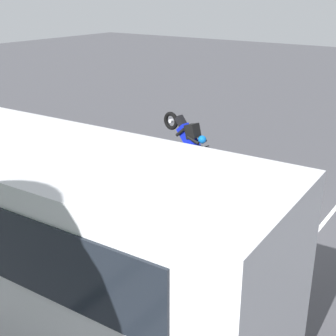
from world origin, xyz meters
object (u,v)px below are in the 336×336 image
spectator_far_left (200,230)px  spectator_right (82,186)px  spectator_centre (116,195)px  stunt_motorcycle (187,136)px  spectator_left (164,213)px  traffic_cone (230,163)px  tour_bus (16,228)px  parked_motorcycle_silver (24,205)px

spectator_far_left → spectator_right: size_ratio=0.97×
spectator_centre → stunt_motorcycle: (1.17, -4.72, 0.02)m
spectator_far_left → spectator_left: size_ratio=0.96×
stunt_motorcycle → traffic_cone: size_ratio=3.06×
tour_bus → spectator_far_left: bearing=-124.4°
spectator_right → traffic_cone: size_ratio=2.70×
spectator_far_left → traffic_cone: (2.19, -5.31, -0.67)m
spectator_left → spectator_right: size_ratio=1.01×
parked_motorcycle_silver → traffic_cone: bearing=-112.3°
tour_bus → spectator_left: (-0.94, -2.94, -0.62)m
parked_motorcycle_silver → spectator_far_left: bearing=-172.3°
spectator_far_left → spectator_left: (0.97, -0.15, 0.05)m
spectator_centre → stunt_motorcycle: size_ratio=0.89×
tour_bus → parked_motorcycle_silver: bearing=-38.6°
spectator_far_left → spectator_centre: (2.39, -0.24, 0.04)m
spectator_left → spectator_right: (2.46, -0.05, -0.01)m
spectator_centre → spectator_right: bearing=2.8°
tour_bus → spectator_far_left: tour_bus is taller
spectator_right → tour_bus: bearing=117.1°
spectator_far_left → spectator_right: spectator_right is taller
stunt_motorcycle → traffic_cone: 1.59m
tour_bus → spectator_centre: bearing=-81.1°
tour_bus → traffic_cone: bearing=-88.0°
tour_bus → stunt_motorcycle: tour_bus is taller
spectator_left → parked_motorcycle_silver: (3.65, 0.77, -0.54)m
spectator_left → traffic_cone: bearing=-76.7°
spectator_far_left → spectator_centre: size_ratio=0.96×
spectator_left → stunt_motorcycle: 5.46m
spectator_far_left → spectator_centre: 2.40m
spectator_left → traffic_cone: (1.22, -5.16, -0.72)m
tour_bus → traffic_cone: size_ratio=14.76×
spectator_left → spectator_centre: size_ratio=1.00×
spectator_left → tour_bus: bearing=72.3°
stunt_motorcycle → traffic_cone: stunt_motorcycle is taller
spectator_right → parked_motorcycle_silver: bearing=34.7°
parked_motorcycle_silver → traffic_cone: (-2.43, -5.94, -0.18)m
stunt_motorcycle → traffic_cone: (-1.37, -0.35, -0.73)m
spectator_left → spectator_right: 2.47m
parked_motorcycle_silver → stunt_motorcycle: size_ratio=1.06×
spectator_far_left → parked_motorcycle_silver: 4.69m
spectator_centre → parked_motorcycle_silver: (2.23, 0.87, -0.54)m
spectator_far_left → stunt_motorcycle: size_ratio=0.86×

